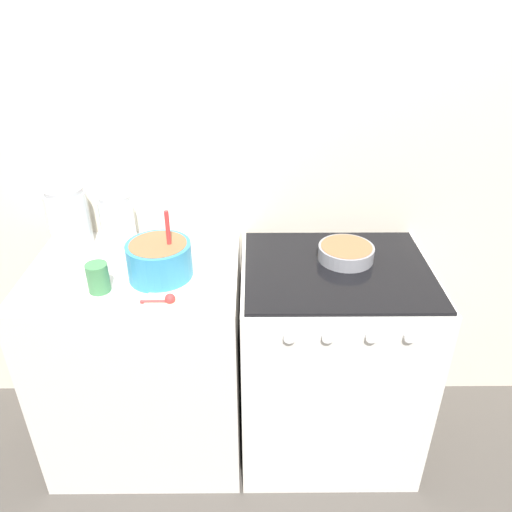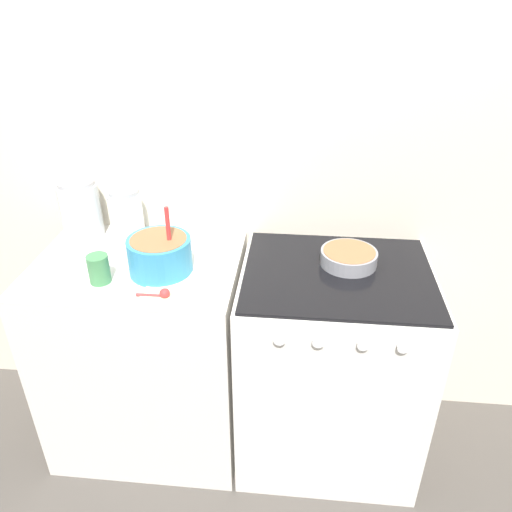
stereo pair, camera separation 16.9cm
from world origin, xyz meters
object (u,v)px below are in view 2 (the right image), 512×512
at_px(stove, 329,365).
at_px(baking_pan, 349,257).
at_px(storage_jar_middle, 127,217).
at_px(mixing_bowl, 160,253).
at_px(storage_jar_left, 81,212).
at_px(tin_can, 99,269).

bearing_deg(stove, baking_pan, 59.02).
distance_m(stove, baking_pan, 0.49).
bearing_deg(stove, storage_jar_middle, 166.86).
height_order(mixing_bowl, storage_jar_middle, mixing_bowl).
bearing_deg(storage_jar_left, stove, -10.80).
distance_m(mixing_bowl, storage_jar_middle, 0.33).
height_order(mixing_bowl, tin_can, mixing_bowl).
xyz_separation_m(storage_jar_left, tin_can, (0.20, -0.35, -0.05)).
bearing_deg(stove, tin_can, -170.23).
distance_m(baking_pan, tin_can, 0.92).
xyz_separation_m(baking_pan, storage_jar_left, (-1.09, 0.14, 0.07)).
xyz_separation_m(mixing_bowl, tin_can, (-0.20, -0.09, -0.02)).
bearing_deg(storage_jar_middle, mixing_bowl, -51.33).
bearing_deg(tin_can, storage_jar_middle, 91.19).
bearing_deg(storage_jar_middle, storage_jar_left, 180.00).
relative_size(storage_jar_left, tin_can, 2.30).
distance_m(storage_jar_left, tin_can, 0.40).
xyz_separation_m(storage_jar_left, storage_jar_middle, (0.19, -0.00, -0.01)).
height_order(stove, storage_jar_left, storage_jar_left).
relative_size(stove, mixing_bowl, 3.46).
xyz_separation_m(mixing_bowl, storage_jar_left, (-0.40, 0.26, 0.03)).
distance_m(stove, storage_jar_left, 1.21).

